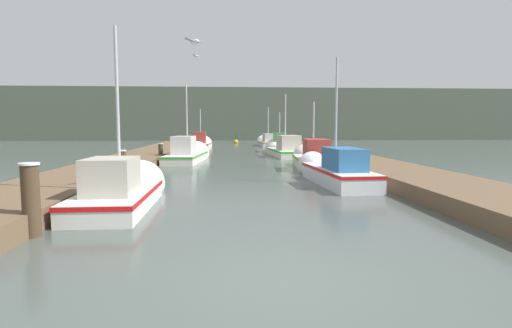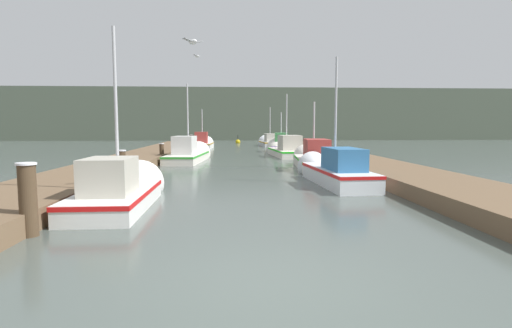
# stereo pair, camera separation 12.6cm
# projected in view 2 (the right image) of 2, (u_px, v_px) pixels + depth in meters

# --- Properties ---
(ground_plane) EXTENTS (200.00, 200.00, 0.00)m
(ground_plane) POSITION_uv_depth(u_px,v_px,m) (275.00, 286.00, 5.02)
(ground_plane) COLOR #47514C
(dock_left) EXTENTS (2.79, 40.00, 0.44)m
(dock_left) POSITION_uv_depth(u_px,v_px,m) (133.00, 160.00, 20.57)
(dock_left) COLOR brown
(dock_left) RESTS_ON ground_plane
(dock_right) EXTENTS (2.79, 40.00, 0.44)m
(dock_right) POSITION_uv_depth(u_px,v_px,m) (348.00, 159.00, 21.23)
(dock_right) COLOR brown
(dock_right) RESTS_ON ground_plane
(distant_shore_ridge) EXTENTS (120.00, 16.00, 7.13)m
(distant_shore_ridge) POSITION_uv_depth(u_px,v_px,m) (236.00, 115.00, 61.45)
(distant_shore_ridge) COLOR #4C5647
(distant_shore_ridge) RESTS_ON ground_plane
(fishing_boat_0) EXTENTS (1.62, 4.72, 4.89)m
(fishing_boat_0) POSITION_uv_depth(u_px,v_px,m) (122.00, 190.00, 10.23)
(fishing_boat_0) COLOR silver
(fishing_boat_0) RESTS_ON ground_plane
(fishing_boat_1) EXTENTS (1.69, 5.65, 4.72)m
(fishing_boat_1) POSITION_uv_depth(u_px,v_px,m) (332.00, 170.00, 14.22)
(fishing_boat_1) COLOR silver
(fishing_boat_1) RESTS_ON ground_plane
(fishing_boat_2) EXTENTS (2.00, 6.46, 3.61)m
(fishing_boat_2) POSITION_uv_depth(u_px,v_px,m) (313.00, 159.00, 19.36)
(fishing_boat_2) COLOR silver
(fishing_boat_2) RESTS_ON ground_plane
(fishing_boat_3) EXTENTS (2.19, 6.12, 4.87)m
(fishing_boat_3) POSITION_uv_depth(u_px,v_px,m) (190.00, 154.00, 22.83)
(fishing_boat_3) COLOR silver
(fishing_boat_3) RESTS_ON ground_plane
(fishing_boat_4) EXTENTS (2.19, 6.43, 4.68)m
(fishing_boat_4) POSITION_uv_depth(u_px,v_px,m) (285.00, 150.00, 27.05)
(fishing_boat_4) COLOR silver
(fishing_boat_4) RESTS_ON ground_plane
(fishing_boat_5) EXTENTS (1.88, 4.75, 3.45)m
(fishing_boat_5) POSITION_uv_depth(u_px,v_px,m) (281.00, 146.00, 31.18)
(fishing_boat_5) COLOR silver
(fishing_boat_5) RESTS_ON ground_plane
(fishing_boat_6) EXTENTS (1.91, 4.57, 4.01)m
(fishing_boat_6) POSITION_uv_depth(u_px,v_px,m) (203.00, 144.00, 35.58)
(fishing_boat_6) COLOR silver
(fishing_boat_6) RESTS_ON ground_plane
(fishing_boat_7) EXTENTS (2.06, 4.96, 4.39)m
(fishing_boat_7) POSITION_uv_depth(u_px,v_px,m) (269.00, 142.00, 39.75)
(fishing_boat_7) COLOR silver
(fishing_boat_7) RESTS_ON ground_plane
(mooring_piling_0) EXTENTS (0.32, 0.32, 1.23)m
(mooring_piling_0) POSITION_uv_depth(u_px,v_px,m) (191.00, 142.00, 34.38)
(mooring_piling_0) COLOR #473523
(mooring_piling_0) RESTS_ON ground_plane
(mooring_piling_1) EXTENTS (0.35, 0.35, 1.35)m
(mooring_piling_1) POSITION_uv_depth(u_px,v_px,m) (28.00, 199.00, 7.23)
(mooring_piling_1) COLOR #473523
(mooring_piling_1) RESTS_ON ground_plane
(mooring_piling_2) EXTENTS (0.30, 0.30, 1.21)m
(mooring_piling_2) POSITION_uv_depth(u_px,v_px,m) (122.00, 168.00, 13.31)
(mooring_piling_2) COLOR #473523
(mooring_piling_2) RESTS_ON ground_plane
(mooring_piling_3) EXTENTS (0.28, 0.28, 1.05)m
(mooring_piling_3) POSITION_uv_depth(u_px,v_px,m) (162.00, 153.00, 21.90)
(mooring_piling_3) COLOR #473523
(mooring_piling_3) RESTS_ON ground_plane
(channel_buoy) EXTENTS (0.55, 0.55, 1.05)m
(channel_buoy) POSITION_uv_depth(u_px,v_px,m) (238.00, 142.00, 45.48)
(channel_buoy) COLOR gold
(channel_buoy) RESTS_ON ground_plane
(seagull_lead) EXTENTS (0.49, 0.45, 0.12)m
(seagull_lead) POSITION_uv_depth(u_px,v_px,m) (193.00, 42.00, 9.76)
(seagull_lead) COLOR white
(seagull_1) EXTENTS (0.40, 0.52, 0.12)m
(seagull_1) POSITION_uv_depth(u_px,v_px,m) (197.00, 56.00, 22.45)
(seagull_1) COLOR white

